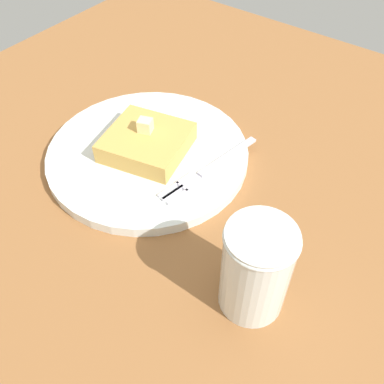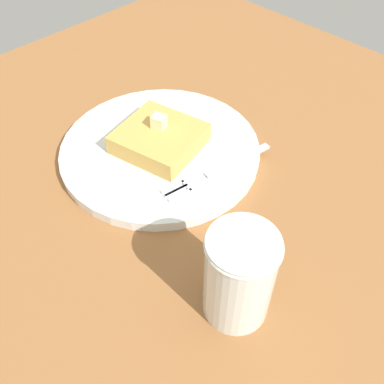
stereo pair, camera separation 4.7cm
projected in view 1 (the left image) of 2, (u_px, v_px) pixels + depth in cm
name	position (u px, v px, depth cm)	size (l,w,h in cm)	color
table_surface	(186.00, 195.00, 53.96)	(93.34, 93.34, 2.27)	#915D32
plate	(148.00, 153.00, 56.41)	(26.39, 26.39, 1.38)	silver
toast_slice_center	(147.00, 142.00, 55.01)	(9.58, 9.97, 2.63)	gold
butter_pat_primary	(145.00, 125.00, 53.90)	(1.72, 1.55, 1.72)	#F4EAAE
fork	(205.00, 171.00, 53.00)	(16.00, 4.24, 0.36)	silver
syrup_jar	(255.00, 273.00, 39.38)	(6.65, 6.65, 10.58)	#5E2B0B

